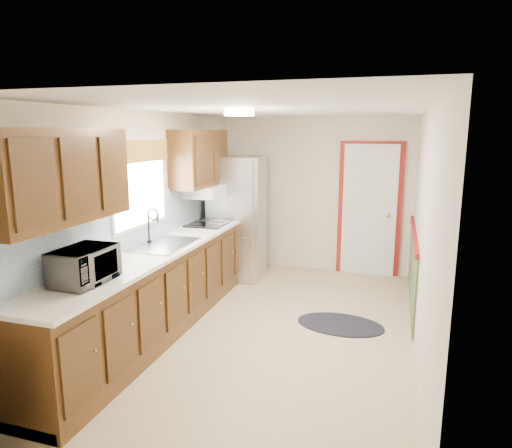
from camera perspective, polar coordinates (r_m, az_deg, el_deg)
The scene contains 8 objects.
room_shell at distance 4.84m, azimuth 2.14°, elevation -0.16°, with size 3.20×5.20×2.52m.
kitchen_run at distance 5.13m, azimuth -12.24°, elevation -4.22°, with size 0.63×4.00×2.20m.
back_wall_trim at distance 6.91m, azimuth 14.98°, elevation 0.34°, with size 1.12×2.30×2.08m.
ceiling_fixture at distance 4.64m, azimuth -2.09°, elevation 13.75°, with size 0.30×0.30×0.06m, color #FFD88C.
microwave at distance 4.03m, azimuth -20.72°, elevation -4.42°, with size 0.53×0.30×0.36m, color white.
refrigerator at distance 6.84m, azimuth -2.28°, elevation 0.79°, with size 0.82×0.79×1.82m.
rug at distance 5.44m, azimuth 10.48°, elevation -12.24°, with size 0.99×0.64×0.01m, color black.
cooktop at distance 6.23m, azimuth -5.99°, elevation 0.05°, with size 0.48×0.58×0.02m, color black.
Camera 1 is at (1.24, -4.58, 2.17)m, focal length 32.00 mm.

